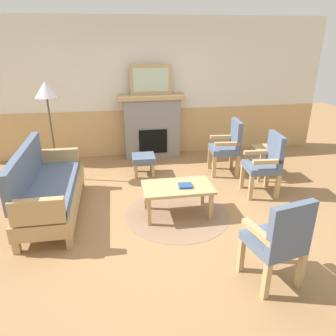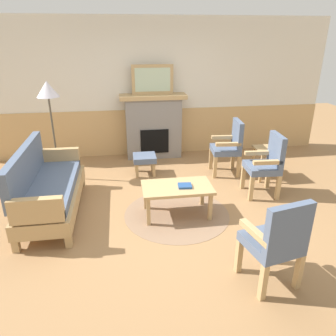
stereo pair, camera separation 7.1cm
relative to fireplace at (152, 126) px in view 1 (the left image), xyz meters
The scene contains 14 objects.
ground_plane 2.44m from the fireplace, 90.00° to the right, with size 14.00×14.00×0.00m, color #997047.
wall_back 0.70m from the fireplace, 90.00° to the left, with size 7.20×0.14×2.70m.
fireplace is the anchor object (origin of this frame).
framed_picture 0.91m from the fireplace, 90.00° to the left, with size 0.80×0.04×0.56m.
couch 2.72m from the fireplace, 128.79° to the right, with size 0.70×1.80×0.98m.
coffee_table 2.41m from the fireplace, 88.39° to the right, with size 0.96×0.56×0.44m.
round_rug 2.48m from the fireplace, 88.39° to the right, with size 1.49×1.49×0.01m, color #896B51.
book_on_table 2.44m from the fireplace, 86.05° to the right, with size 0.18×0.16×0.03m, color navy.
footstool 1.01m from the fireplace, 106.24° to the right, with size 0.40×0.40×0.36m.
armchair_near_fireplace 2.51m from the fireplace, 51.75° to the right, with size 0.51×0.51×0.98m.
armchair_by_window_left 1.65m from the fireplace, 40.69° to the right, with size 0.52×0.52×0.98m.
armchair_front_left 3.97m from the fireplace, 78.74° to the right, with size 0.57×0.57×0.98m.
side_table 2.31m from the fireplace, 36.63° to the right, with size 0.44×0.44×0.55m.
floor_lamp_by_couch 2.13m from the fireplace, 154.35° to the right, with size 0.36×0.36×1.68m.
Camera 1 is at (-0.71, -3.93, 2.36)m, focal length 34.29 mm.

